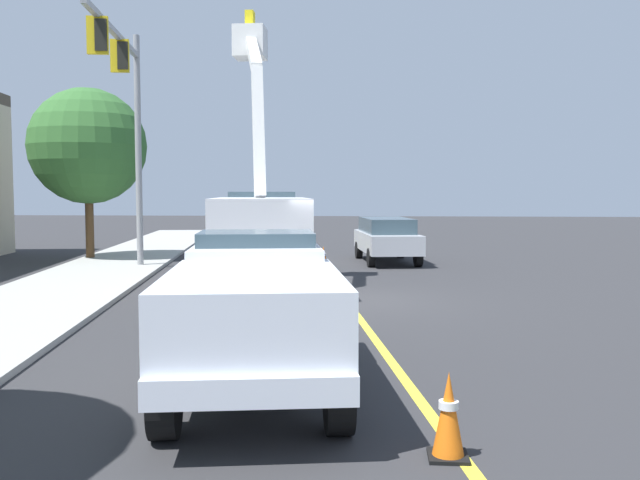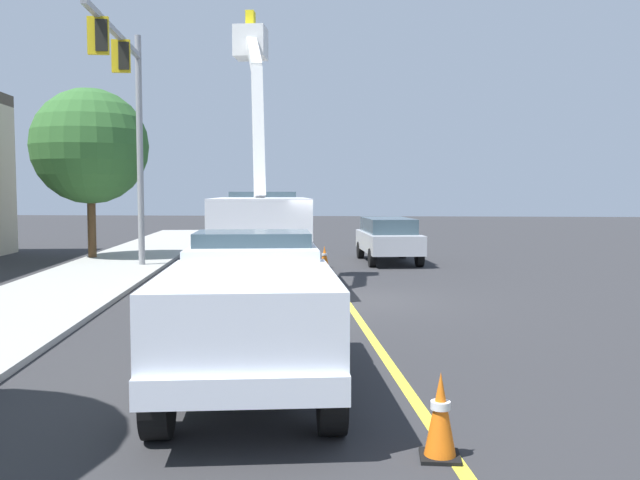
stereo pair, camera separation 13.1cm
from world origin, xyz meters
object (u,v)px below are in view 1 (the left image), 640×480
utility_bucket_truck (261,229)px  traffic_cone_mid_front (323,257)px  service_pickup_truck (255,307)px  traffic_signal_mast (126,100)px  passing_minivan (387,237)px  traffic_cone_leading (448,416)px

utility_bucket_truck → traffic_cone_mid_front: utility_bucket_truck is taller
service_pickup_truck → utility_bucket_truck: bearing=9.1°
utility_bucket_truck → traffic_signal_mast: 6.49m
service_pickup_truck → traffic_cone_mid_front: 14.94m
utility_bucket_truck → service_pickup_truck: bearing=-170.9°
traffic_cone_mid_front → passing_minivan: bearing=-46.8°
traffic_cone_leading → traffic_signal_mast: bearing=30.8°
utility_bucket_truck → traffic_cone_mid_front: 5.00m
service_pickup_truck → traffic_cone_mid_front: bearing=0.8°
utility_bucket_truck → traffic_cone_leading: utility_bucket_truck is taller
utility_bucket_truck → traffic_cone_leading: (-12.54, -4.01, -1.20)m
utility_bucket_truck → traffic_cone_leading: size_ratio=9.60×
utility_bucket_truck → service_pickup_truck: utility_bucket_truck is taller
traffic_cone_leading → traffic_cone_mid_front: (17.16, 2.57, -0.06)m
traffic_signal_mast → traffic_cone_mid_front: bearing=-67.5°
passing_minivan → traffic_cone_mid_front: passing_minivan is taller
service_pickup_truck → passing_minivan: 17.17m
traffic_cone_mid_front → traffic_signal_mast: (-2.54, 6.13, 5.24)m
utility_bucket_truck → passing_minivan: 7.73m
service_pickup_truck → traffic_cone_leading: 3.32m
service_pickup_truck → traffic_cone_mid_front: service_pickup_truck is taller
service_pickup_truck → traffic_cone_mid_front: (14.92, 0.22, -0.74)m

